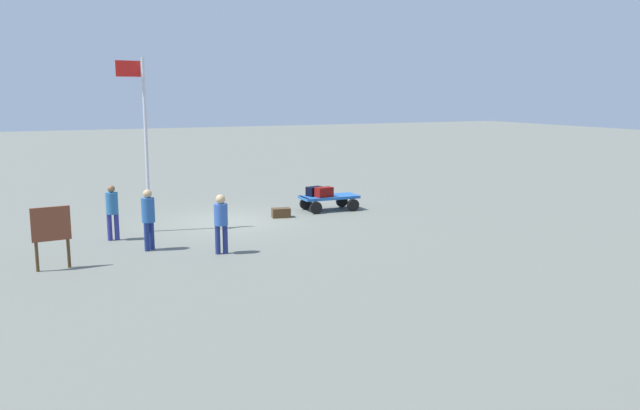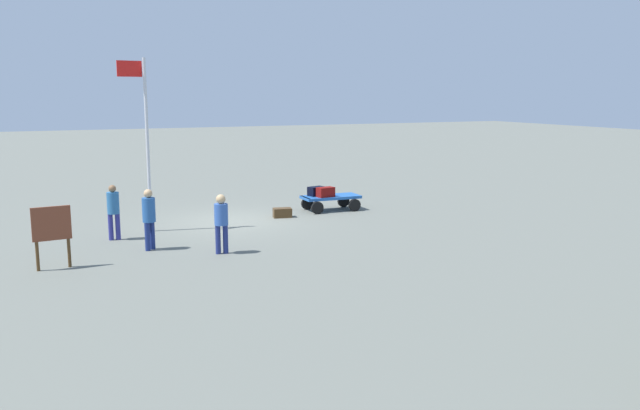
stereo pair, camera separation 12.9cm
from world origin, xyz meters
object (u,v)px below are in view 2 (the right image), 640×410
(suitcase_navy, at_px, (282,213))
(worker_trailing, at_px, (113,208))
(worker_lead, at_px, (221,219))
(signboard, at_px, (52,229))
(suitcase_olive, at_px, (316,191))
(luggage_cart, at_px, (330,199))
(flagpole, at_px, (145,133))
(suitcase_dark, at_px, (326,192))
(worker_supervisor, at_px, (149,214))

(suitcase_navy, bearing_deg, worker_trailing, 12.38)
(worker_trailing, bearing_deg, worker_lead, 129.26)
(worker_trailing, xyz_separation_m, signboard, (1.79, 2.75, 0.06))
(suitcase_olive, bearing_deg, worker_trailing, 15.29)
(luggage_cart, distance_m, suitcase_olive, 0.59)
(luggage_cart, relative_size, flagpole, 0.40)
(worker_lead, bearing_deg, signboard, -2.58)
(suitcase_dark, xyz_separation_m, flagpole, (6.48, 0.82, 2.33))
(worker_supervisor, bearing_deg, luggage_cart, -153.78)
(worker_lead, distance_m, flagpole, 4.48)
(suitcase_olive, relative_size, signboard, 0.41)
(luggage_cart, bearing_deg, suitcase_navy, 14.52)
(suitcase_olive, relative_size, suitcase_navy, 0.94)
(worker_trailing, height_order, signboard, worker_trailing)
(suitcase_dark, xyz_separation_m, worker_lead, (5.21, 4.57, 0.24))
(suitcase_dark, distance_m, worker_lead, 6.93)
(luggage_cart, relative_size, signboard, 1.37)
(signboard, bearing_deg, luggage_cart, -154.74)
(suitcase_olive, bearing_deg, worker_supervisor, 29.19)
(luggage_cart, bearing_deg, worker_supervisor, 26.22)
(worker_lead, xyz_separation_m, flagpole, (1.27, -3.75, 2.09))
(worker_trailing, distance_m, signboard, 3.29)
(suitcase_dark, distance_m, worker_supervisor, 7.66)
(worker_lead, relative_size, signboard, 1.04)
(flagpole, bearing_deg, signboard, 50.63)
(worker_supervisor, distance_m, signboard, 2.72)
(worker_lead, height_order, flagpole, flagpole)
(suitcase_navy, relative_size, signboard, 0.44)
(signboard, bearing_deg, worker_supervisor, -157.57)
(suitcase_olive, bearing_deg, worker_lead, 44.75)
(suitcase_navy, xyz_separation_m, worker_supervisor, (5.06, 2.98, 0.83))
(worker_supervisor, bearing_deg, suitcase_dark, -154.09)
(flagpole, bearing_deg, worker_trailing, 35.71)
(suitcase_olive, relative_size, worker_supervisor, 0.38)
(suitcase_olive, relative_size, flagpole, 0.12)
(worker_trailing, xyz_separation_m, worker_supervisor, (-0.72, 1.71, 0.04))
(worker_trailing, relative_size, worker_supervisor, 0.97)
(luggage_cart, distance_m, worker_trailing, 8.11)
(worker_trailing, height_order, flagpole, flagpole)
(suitcase_dark, distance_m, flagpole, 6.94)
(suitcase_olive, height_order, flagpole, flagpole)
(suitcase_olive, bearing_deg, flagpole, 10.93)
(flagpole, bearing_deg, luggage_cart, -171.57)
(luggage_cart, relative_size, worker_lead, 1.32)
(suitcase_navy, relative_size, worker_lead, 0.43)
(worker_supervisor, bearing_deg, worker_trailing, -67.13)
(suitcase_dark, xyz_separation_m, worker_supervisor, (6.89, 3.35, 0.27))
(luggage_cart, distance_m, worker_supervisor, 8.00)
(suitcase_dark, xyz_separation_m, suitcase_navy, (1.83, 0.36, -0.56))
(suitcase_dark, bearing_deg, luggage_cart, -146.43)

